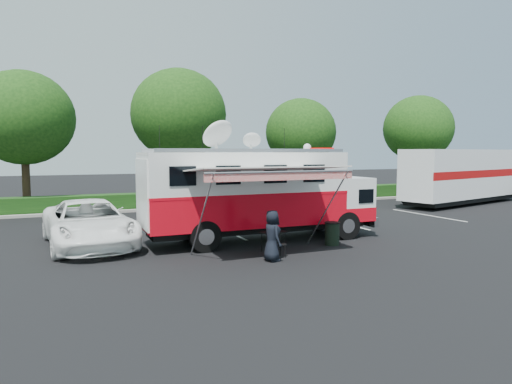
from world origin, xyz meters
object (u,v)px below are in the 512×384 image
white_suv (89,246)px  trash_bin (332,233)px  semi_trailer (466,175)px  command_truck (259,193)px  folding_table (273,233)px

white_suv → trash_bin: size_ratio=7.12×
trash_bin → semi_trailer: size_ratio=0.07×
trash_bin → command_truck: bearing=140.2°
folding_table → semi_trailer: bearing=24.3°
command_truck → trash_bin: size_ratio=10.72×
trash_bin → semi_trailer: semi_trailer is taller
command_truck → trash_bin: bearing=-39.8°
folding_table → trash_bin: (2.57, 0.22, -0.24)m
command_truck → white_suv: command_truck is taller
white_suv → folding_table: 6.93m
trash_bin → semi_trailer: 17.93m
folding_table → semi_trailer: 20.32m
white_suv → trash_bin: trash_bin is taller
command_truck → semi_trailer: (18.11, 6.30, 0.02)m
folding_table → white_suv: bearing=148.4°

